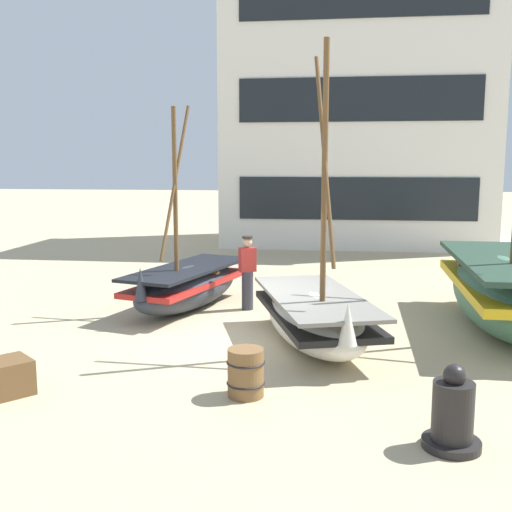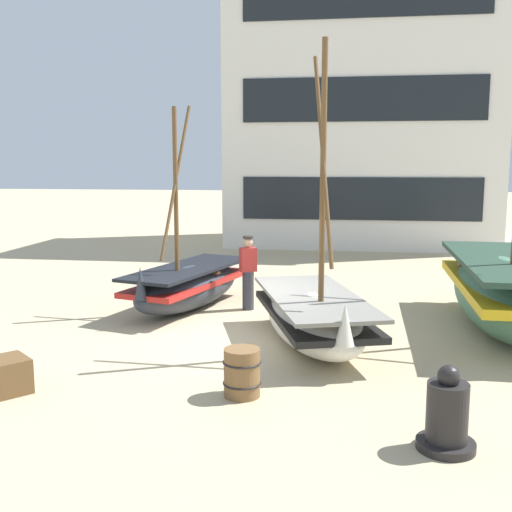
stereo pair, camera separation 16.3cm
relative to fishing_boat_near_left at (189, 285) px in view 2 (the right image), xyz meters
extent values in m
plane|color=tan|center=(1.70, -1.98, -0.55)|extent=(120.00, 120.00, 0.00)
ellipsoid|color=#2D333D|center=(0.01, 0.02, -0.06)|extent=(2.36, 4.13, 0.97)
cube|color=red|center=(0.01, 0.02, 0.06)|extent=(2.33, 3.98, 0.12)
cube|color=black|center=(0.01, 0.02, 0.38)|extent=(2.37, 4.06, 0.07)
cone|color=#2D333D|center=(-0.52, -1.79, 0.37)|extent=(0.33, 0.33, 0.68)
cylinder|color=brown|center=(-0.13, -0.45, 2.04)|extent=(0.10, 0.10, 3.82)
cylinder|color=brown|center=(-0.13, -0.45, 2.36)|extent=(0.44, 1.29, 3.31)
cube|color=brown|center=(0.09, 0.30, 0.28)|extent=(1.24, 0.50, 0.06)
ellipsoid|color=#427056|center=(6.63, -0.92, 0.18)|extent=(1.85, 5.32, 1.46)
cube|color=gold|center=(6.63, -0.92, 0.37)|extent=(1.86, 5.11, 0.17)
cube|color=#243D2F|center=(6.63, -0.92, 0.85)|extent=(1.90, 5.22, 0.10)
cube|color=brown|center=(6.64, -0.52, 0.69)|extent=(1.62, 0.21, 0.06)
ellipsoid|color=silver|center=(2.97, -2.44, -0.08)|extent=(2.61, 4.19, 0.94)
cube|color=black|center=(2.97, -2.44, 0.04)|extent=(2.58, 4.05, 0.11)
cube|color=gray|center=(2.97, -2.44, 0.35)|extent=(2.63, 4.13, 0.07)
cone|color=silver|center=(3.53, -4.24, 0.35)|extent=(0.38, 0.38, 0.66)
cylinder|color=brown|center=(3.12, -2.91, 2.45)|extent=(0.10, 0.10, 4.68)
cylinder|color=brown|center=(3.12, -2.91, 2.82)|extent=(0.46, 1.28, 3.54)
cube|color=brown|center=(2.89, -2.16, 0.25)|extent=(1.42, 0.58, 0.06)
cylinder|color=#33333D|center=(1.37, 0.08, -0.11)|extent=(0.26, 0.26, 0.88)
cube|color=#B22D28|center=(1.37, 0.08, 0.60)|extent=(0.42, 0.36, 0.54)
sphere|color=tan|center=(1.37, 0.08, 0.99)|extent=(0.22, 0.22, 0.22)
cylinder|color=#2D2823|center=(1.37, 0.08, 1.11)|extent=(0.24, 0.24, 0.05)
cylinder|color=black|center=(4.72, -6.34, -0.50)|extent=(0.69, 0.69, 0.10)
cylinder|color=black|center=(4.72, -6.34, -0.09)|extent=(0.48, 0.48, 0.70)
sphere|color=black|center=(4.72, -6.34, 0.34)|extent=(0.26, 0.26, 0.26)
cylinder|color=brown|center=(2.09, -5.07, -0.20)|extent=(0.52, 0.52, 0.70)
torus|color=black|center=(2.09, -5.07, -0.04)|extent=(0.56, 0.56, 0.03)
torus|color=black|center=(2.09, -5.07, -0.35)|extent=(0.56, 0.56, 0.03)
cube|color=brown|center=(-1.34, -5.44, -0.29)|extent=(0.86, 0.86, 0.51)
cube|color=white|center=(4.07, 12.36, 4.85)|extent=(10.44, 5.44, 10.79)
cube|color=black|center=(4.07, 9.62, 1.43)|extent=(8.77, 0.06, 1.58)
cube|color=black|center=(4.07, 9.62, 5.03)|extent=(8.77, 0.06, 1.58)
camera|label=1|loc=(3.32, -13.31, 2.78)|focal=42.72mm
camera|label=2|loc=(3.48, -13.29, 2.78)|focal=42.72mm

